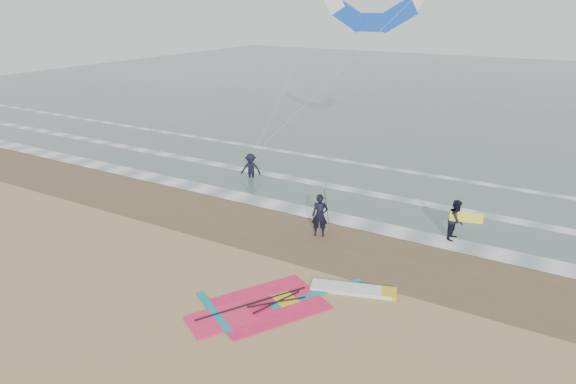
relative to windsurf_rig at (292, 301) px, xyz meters
The scene contains 11 objects.
ground 1.56m from the windsurf_rig, 128.90° to the right, with size 120.00×120.00×0.00m, color tan.
sea_water 46.79m from the windsurf_rig, 91.20° to the left, with size 120.00×80.00×0.02m, color #47605E.
wet_sand_band 4.88m from the windsurf_rig, 101.59° to the left, with size 120.00×5.00×0.01m, color brown.
foam_waterline 9.28m from the windsurf_rig, 96.07° to the left, with size 120.00×9.15×0.02m.
windsurf_rig is the anchor object (origin of this frame).
person_standing 5.33m from the windsurf_rig, 107.21° to the left, with size 0.67×0.44×1.83m, color black.
person_walking 8.35m from the windsurf_rig, 65.79° to the left, with size 0.83×0.65×1.72m, color black.
person_wading 12.79m from the windsurf_rig, 130.38° to the left, with size 1.15×0.66×1.77m, color black.
held_pole 5.34m from the windsurf_rig, 104.04° to the left, with size 0.17×0.86×1.82m.
carried_kiteboard 8.46m from the windsurf_rig, 63.02° to the left, with size 1.30×0.51×0.39m.
surf_kite 15.95m from the windsurf_rig, 102.76° to the left, with size 8.56×3.28×9.48m.
Camera 1 is at (8.25, -11.33, 9.25)m, focal length 32.00 mm.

